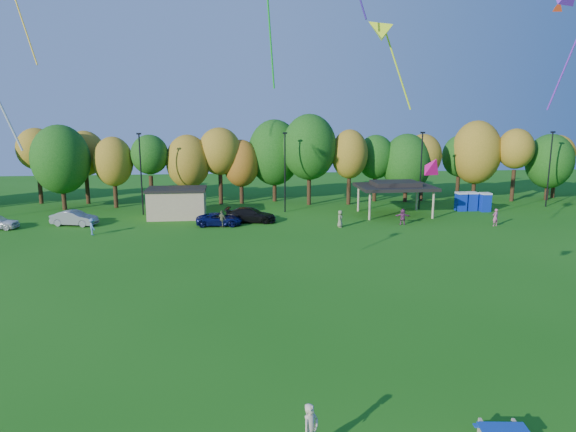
{
  "coord_description": "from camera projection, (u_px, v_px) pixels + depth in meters",
  "views": [
    {
      "loc": [
        -3.86,
        -17.87,
        11.11
      ],
      "look_at": [
        -1.3,
        6.0,
        6.32
      ],
      "focal_mm": 32.0,
      "sensor_mm": 36.0,
      "label": 1
    }
  ],
  "objects": [
    {
      "name": "ground",
      "position": [
        337.0,
        404.0,
        20.0
      ],
      "size": [
        160.0,
        160.0,
        0.0
      ],
      "primitive_type": "plane",
      "color": "#19600F",
      "rests_on": "ground"
    },
    {
      "name": "tree_line",
      "position": [
        256.0,
        157.0,
        63.12
      ],
      "size": [
        93.57,
        10.55,
        11.15
      ],
      "color": "black",
      "rests_on": "ground"
    },
    {
      "name": "lamp_posts",
      "position": [
        285.0,
        170.0,
        58.26
      ],
      "size": [
        64.5,
        0.25,
        9.09
      ],
      "color": "black",
      "rests_on": "ground"
    },
    {
      "name": "utility_building",
      "position": [
        177.0,
        203.0,
        55.69
      ],
      "size": [
        6.3,
        4.3,
        3.25
      ],
      "color": "tan",
      "rests_on": "ground"
    },
    {
      "name": "pavilion",
      "position": [
        395.0,
        186.0,
        56.92
      ],
      "size": [
        8.2,
        6.2,
        3.77
      ],
      "color": "tan",
      "rests_on": "ground"
    },
    {
      "name": "porta_potties",
      "position": [
        472.0,
        201.0,
        59.7
      ],
      "size": [
        3.75,
        1.86,
        2.18
      ],
      "color": "#0D2AAA",
      "rests_on": "ground"
    },
    {
      "name": "kite_flyer",
      "position": [
        311.0,
        430.0,
        16.81
      ],
      "size": [
        0.8,
        0.78,
        1.85
      ],
      "primitive_type": "imported",
      "rotation": [
        0.0,
        0.0,
        0.74
      ],
      "color": "beige",
      "rests_on": "ground"
    },
    {
      "name": "car_b",
      "position": [
        74.0,
        218.0,
        51.88
      ],
      "size": [
        4.85,
        2.74,
        1.51
      ],
      "primitive_type": "imported",
      "rotation": [
        0.0,
        0.0,
        1.31
      ],
      "color": "gray",
      "rests_on": "ground"
    },
    {
      "name": "car_c",
      "position": [
        219.0,
        219.0,
        51.84
      ],
      "size": [
        4.72,
        2.37,
        1.28
      ],
      "primitive_type": "imported",
      "rotation": [
        0.0,
        0.0,
        1.52
      ],
      "color": "#0C1148",
      "rests_on": "ground"
    },
    {
      "name": "car_d",
      "position": [
        251.0,
        215.0,
        53.49
      ],
      "size": [
        5.54,
        3.07,
        1.52
      ],
      "primitive_type": "imported",
      "rotation": [
        0.0,
        0.0,
        1.38
      ],
      "color": "black",
      "rests_on": "ground"
    },
    {
      "name": "far_person_0",
      "position": [
        495.0,
        217.0,
        51.63
      ],
      "size": [
        0.74,
        0.59,
        1.76
      ],
      "primitive_type": "imported",
      "rotation": [
        0.0,
        0.0,
        3.43
      ],
      "color": "#BA5885",
      "rests_on": "ground"
    },
    {
      "name": "far_person_1",
      "position": [
        92.0,
        227.0,
        47.73
      ],
      "size": [
        1.03,
        1.18,
        1.59
      ],
      "primitive_type": "imported",
      "rotation": [
        0.0,
        0.0,
        2.1
      ],
      "color": "teal",
      "rests_on": "ground"
    },
    {
      "name": "far_person_2",
      "position": [
        403.0,
        217.0,
        52.25
      ],
      "size": [
        1.61,
        0.85,
        1.66
      ],
      "primitive_type": "imported",
      "rotation": [
        0.0,
        0.0,
        2.89
      ],
      "color": "#83366B",
      "rests_on": "ground"
    },
    {
      "name": "far_person_3",
      "position": [
        222.0,
        219.0,
        50.94
      ],
      "size": [
        1.0,
        1.01,
        1.71
      ],
      "primitive_type": "imported",
      "rotation": [
        0.0,
        0.0,
        2.34
      ],
      "color": "olive",
      "rests_on": "ground"
    },
    {
      "name": "far_person_4",
      "position": [
        340.0,
        219.0,
        51.05
      ],
      "size": [
        0.79,
        0.97,
        1.71
      ],
      "primitive_type": "imported",
      "rotation": [
        0.0,
        0.0,
        1.23
      ],
      "color": "#777F57",
      "rests_on": "ground"
    },
    {
      "name": "kite_4",
      "position": [
        433.0,
        165.0,
        22.57
      ],
      "size": [
        1.14,
        1.35,
        1.15
      ],
      "color": "#E10C70"
    },
    {
      "name": "kite_5",
      "position": [
        558.0,
        5.0,
        40.62
      ],
      "size": [
        1.08,
        1.34,
        1.2
      ],
      "color": "#BB3316"
    },
    {
      "name": "kite_12",
      "position": [
        377.0,
        29.0,
        29.55
      ],
      "size": [
        3.4,
        1.82,
        5.55
      ],
      "color": "#D7FD1A"
    }
  ]
}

